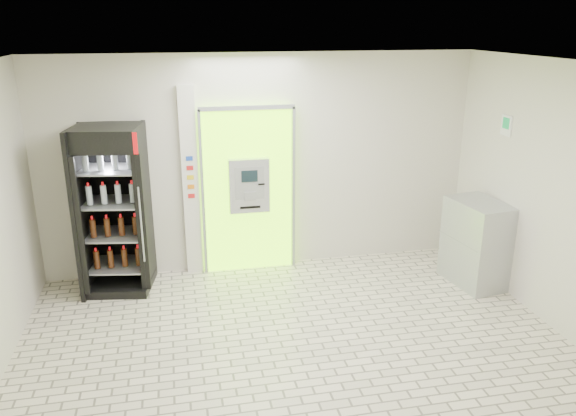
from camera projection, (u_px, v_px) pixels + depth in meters
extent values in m
plane|color=#BCB29C|center=(301.00, 358.00, 5.92)|extent=(6.00, 6.00, 0.00)
plane|color=beige|center=(261.00, 164.00, 7.76)|extent=(6.00, 0.00, 6.00)
plane|color=beige|center=(403.00, 377.00, 3.12)|extent=(6.00, 0.00, 6.00)
plane|color=beige|center=(574.00, 206.00, 6.02)|extent=(0.00, 5.00, 5.00)
plane|color=white|center=(303.00, 66.00, 4.97)|extent=(6.00, 6.00, 0.00)
cube|color=#7EE60B|center=(248.00, 190.00, 7.77)|extent=(1.20, 0.12, 2.30)
cube|color=gray|center=(247.00, 108.00, 7.34)|extent=(1.28, 0.04, 0.06)
cube|color=gray|center=(203.00, 195.00, 7.58)|extent=(0.04, 0.04, 2.30)
cube|color=gray|center=(294.00, 189.00, 7.83)|extent=(0.04, 0.04, 2.30)
cube|color=black|center=(257.00, 235.00, 7.95)|extent=(0.62, 0.01, 0.67)
cube|color=black|center=(222.00, 133.00, 7.39)|extent=(0.22, 0.01, 0.18)
cube|color=#A6A9AE|center=(249.00, 186.00, 7.64)|extent=(0.55, 0.12, 0.75)
cube|color=black|center=(250.00, 176.00, 7.53)|extent=(0.22, 0.01, 0.16)
cube|color=gray|center=(250.00, 196.00, 7.62)|extent=(0.16, 0.01, 0.12)
cube|color=black|center=(261.00, 184.00, 7.60)|extent=(0.09, 0.01, 0.02)
cube|color=black|center=(250.00, 207.00, 7.67)|extent=(0.28, 0.01, 0.03)
cube|color=silver|center=(191.00, 183.00, 7.59)|extent=(0.22, 0.10, 2.60)
cube|color=#193FB2|center=(189.00, 158.00, 7.43)|extent=(0.09, 0.01, 0.06)
cube|color=red|center=(190.00, 168.00, 7.47)|extent=(0.09, 0.01, 0.06)
cube|color=yellow|center=(190.00, 177.00, 7.51)|extent=(0.09, 0.01, 0.06)
cube|color=orange|center=(191.00, 187.00, 7.55)|extent=(0.09, 0.01, 0.06)
cube|color=red|center=(191.00, 196.00, 7.59)|extent=(0.09, 0.01, 0.06)
cube|color=black|center=(114.00, 210.00, 7.16)|extent=(0.92, 0.86, 2.17)
cube|color=black|center=(116.00, 202.00, 7.48)|extent=(0.81, 0.19, 2.17)
cube|color=#AE090C|center=(103.00, 144.00, 6.53)|extent=(0.79, 0.14, 0.26)
cube|color=white|center=(103.00, 144.00, 6.52)|extent=(0.45, 0.08, 0.08)
cube|color=black|center=(121.00, 283.00, 7.49)|extent=(0.92, 0.86, 0.11)
cylinder|color=gray|center=(141.00, 225.00, 6.90)|extent=(0.03, 0.03, 0.97)
cube|color=gray|center=(119.00, 265.00, 7.40)|extent=(0.78, 0.73, 0.02)
cube|color=gray|center=(116.00, 234.00, 7.27)|extent=(0.78, 0.73, 0.02)
cube|color=gray|center=(113.00, 202.00, 7.13)|extent=(0.78, 0.73, 0.02)
cube|color=gray|center=(109.00, 169.00, 6.99)|extent=(0.78, 0.73, 0.02)
cube|color=#A6A9AE|center=(477.00, 243.00, 7.47)|extent=(0.69, 0.93, 1.15)
cube|color=gray|center=(457.00, 241.00, 7.39)|extent=(0.13, 0.83, 0.01)
cube|color=white|center=(507.00, 126.00, 7.12)|extent=(0.02, 0.22, 0.26)
cube|color=#0D9548|center=(506.00, 123.00, 7.11)|extent=(0.00, 0.14, 0.14)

